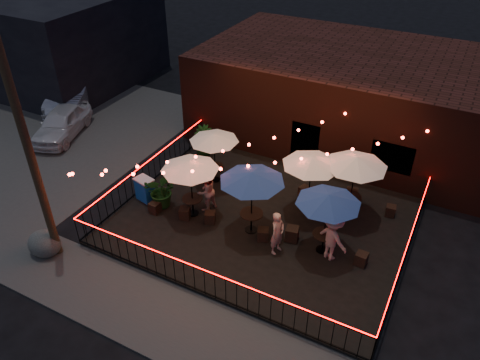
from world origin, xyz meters
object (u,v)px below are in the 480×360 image
Objects in this scene: cafe_table_0 at (190,166)px; cafe_table_3 at (312,162)px; utility_pole at (29,151)px; cafe_table_1 at (214,138)px; cafe_table_5 at (356,162)px; cooler at (145,189)px; cafe_table_4 at (329,200)px; boulder at (45,244)px; cafe_table_2 at (252,178)px.

cafe_table_0 is 1.03× the size of cafe_table_3.
cafe_table_1 is at bearing 66.52° from utility_pole.
cafe_table_3 reaches higher than cafe_table_0.
utility_pole is at bearing -141.40° from cafe_table_5.
cafe_table_3 is 6.38m from cooler.
boulder is (-8.22, -4.26, -1.85)m from cafe_table_4.
cafe_table_2 is (2.69, -2.13, 0.28)m from cafe_table_1.
cafe_table_3 is (6.64, 5.89, -1.71)m from utility_pole.
utility_pole is at bearing -152.59° from cafe_table_4.
utility_pole is 5.06m from cooler.
cafe_table_4 is 2.52× the size of boulder.
boulder is at bearing -95.21° from cooler.
cafe_table_2 is 7.25m from boulder.
cafe_table_2 is 1.07× the size of cafe_table_3.
boulder is at bearing -139.10° from cafe_table_3.
utility_pole reaches higher than boulder.
cafe_table_5 is at bearing 27.95° from cafe_table_0.
cafe_table_2 is at bearing -137.27° from cafe_table_5.
utility_pole is 9.02m from cafe_table_4.
cafe_table_3 is at bearing 34.21° from cooler.
utility_pole is 3.31× the size of cafe_table_0.
cafe_table_5 is 2.76× the size of boulder.
cafe_table_4 is 2.36m from cafe_table_5.
cafe_table_5 is at bearing 34.15° from cooler.
cafe_table_0 reaches higher than cooler.
cafe_table_0 reaches higher than boulder.
cooler is 4.05m from boulder.
cafe_table_2 reaches higher than cooler.
cafe_table_2 is 4.75m from cooler.
cooler is (-7.15, -2.77, -1.74)m from cafe_table_5.
cafe_table_1 is at bearing 159.68° from cafe_table_4.
cafe_table_3 is at bearing -159.08° from cafe_table_5.
cafe_table_5 is 3.02× the size of cooler.
utility_pole reaches higher than cafe_table_3.
cafe_table_4 is (7.86, 4.08, -1.75)m from utility_pole.
cafe_table_2 is 2.71× the size of cooler.
cafe_table_0 is 2.32m from cafe_table_2.
cafe_table_3 is at bearing -1.88° from cafe_table_1.
cafe_table_2 is (5.30, 3.89, -1.61)m from utility_pole.
cafe_table_4 is 0.91× the size of cafe_table_5.
cafe_table_1 is at bearing 64.34° from boulder.
cafe_table_4 is at bearing 27.41° from utility_pole.
boulder is (-7.00, -6.06, -1.89)m from cafe_table_3.
cafe_table_5 is at bearing 85.47° from cafe_table_4.
cafe_table_4 reaches higher than cafe_table_0.
cooler is at bearing -158.84° from cafe_table_5.
utility_pole reaches higher than cafe_table_4.
cafe_table_5 is at bearing 42.73° from cafe_table_2.
utility_pole is 6.77m from cafe_table_2.
cooler is (-4.40, -0.23, -1.77)m from cafe_table_2.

